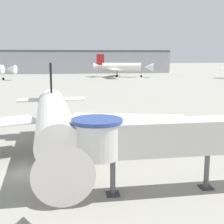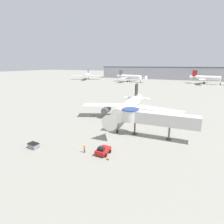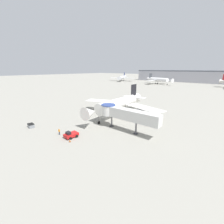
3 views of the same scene
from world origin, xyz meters
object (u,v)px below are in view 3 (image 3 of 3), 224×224
service_container_gray (31,126)px  background_jet_gray_tail (158,80)px  traffic_cone_apron_front (70,141)px  ground_crew_marshaller (59,131)px  pushback_tug_red (71,135)px  jet_bridge (124,113)px  main_airplane (119,104)px  background_jet_navy_tail (122,77)px  traffic_cone_port_wing (96,108)px

service_container_gray → background_jet_gray_tail: 147.35m
traffic_cone_apron_front → ground_crew_marshaller: size_ratio=0.43×
pushback_tug_red → ground_crew_marshaller: size_ratio=1.98×
jet_bridge → background_jet_gray_tail: bearing=109.6°
traffic_cone_apron_front → background_jet_gray_tail: size_ratio=0.02×
main_airplane → background_jet_navy_tail: size_ratio=0.93×
traffic_cone_port_wing → service_container_gray: bearing=-89.1°
ground_crew_marshaller → background_jet_navy_tail: size_ratio=0.05×
traffic_cone_apron_front → traffic_cone_port_wing: (-16.67, 24.00, 0.03)m
service_container_gray → traffic_cone_apron_front: bearing=7.7°
pushback_tug_red → background_jet_navy_tail: background_jet_navy_tail is taller
background_jet_gray_tail → background_jet_navy_tail: 54.86m
service_container_gray → traffic_cone_apron_front: 16.42m
jet_bridge → traffic_cone_port_wing: bearing=154.3°
traffic_cone_port_wing → background_jet_navy_tail: bearing=123.0°
jet_bridge → background_jet_navy_tail: size_ratio=0.51×
jet_bridge → service_container_gray: bearing=-144.2°
traffic_cone_port_wing → ground_crew_marshaller: 26.05m
jet_bridge → service_container_gray: jet_bridge is taller
pushback_tug_red → background_jet_gray_tail: bearing=108.1°
traffic_cone_apron_front → pushback_tug_red: bearing=139.7°
pushback_tug_red → traffic_cone_apron_front: bearing=-38.5°
jet_bridge → background_jet_navy_tail: (-102.83, 134.73, 0.10)m
pushback_tug_red → traffic_cone_apron_front: pushback_tug_red is taller
background_jet_navy_tail → service_container_gray: bearing=-85.6°
ground_crew_marshaller → background_jet_navy_tail: bearing=-78.3°
ground_crew_marshaller → background_jet_gray_tail: (-37.62, 142.11, 3.95)m
traffic_cone_apron_front → jet_bridge: bearing=69.3°
main_airplane → pushback_tug_red: size_ratio=9.73×
traffic_cone_port_wing → background_jet_navy_tail: size_ratio=0.02×
service_container_gray → traffic_cone_apron_front: (16.27, 2.20, -0.20)m
main_airplane → background_jet_gray_tail: (-38.92, 119.07, 0.53)m
jet_bridge → pushback_tug_red: jet_bridge is taller
main_airplane → service_container_gray: bearing=-119.3°
main_airplane → traffic_cone_apron_front: size_ratio=45.06×
main_airplane → jet_bridge: bearing=-49.8°
jet_bridge → background_jet_navy_tail: background_jet_navy_tail is taller
service_container_gray → background_jet_navy_tail: (-81.31, 150.84, 4.36)m
pushback_tug_red → service_container_gray: size_ratio=1.39×
background_jet_navy_tail → background_jet_gray_tail: bearing=-30.2°
pushback_tug_red → background_jet_navy_tail: bearing=124.9°
ground_crew_marshaller → service_container_gray: bearing=-6.1°
jet_bridge → traffic_cone_apron_front: size_ratio=24.76×
service_container_gray → ground_crew_marshaller: bearing=14.0°
service_container_gray → pushback_tug_red: bearing=14.5°
traffic_cone_apron_front → background_jet_gray_tail: (-43.05, 142.62, 4.58)m
pushback_tug_red → ground_crew_marshaller: (-3.61, -1.03, 0.22)m
service_container_gray → traffic_cone_port_wing: (-0.40, 26.21, -0.17)m
jet_bridge → background_jet_gray_tail: background_jet_gray_tail is taller
background_jet_navy_tail → ground_crew_marshaller: bearing=-82.1°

